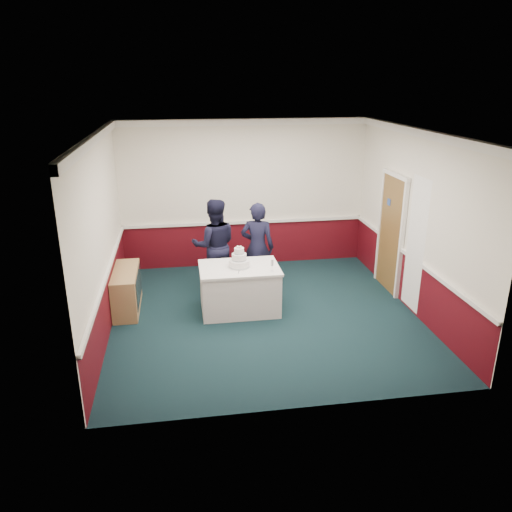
{
  "coord_description": "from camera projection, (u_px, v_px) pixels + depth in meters",
  "views": [
    {
      "loc": [
        -1.31,
        -7.39,
        3.76
      ],
      "look_at": [
        -0.17,
        -0.1,
        1.1
      ],
      "focal_mm": 35.0,
      "sensor_mm": 36.0,
      "label": 1
    }
  ],
  "objects": [
    {
      "name": "room_shell",
      "position": [
        264.0,
        192.0,
        8.25
      ],
      "size": [
        5.0,
        5.0,
        3.0
      ],
      "color": "white",
      "rests_on": "ground"
    },
    {
      "name": "wedding_cake",
      "position": [
        239.0,
        261.0,
        8.22
      ],
      "size": [
        0.35,
        0.35,
        0.36
      ],
      "color": "white",
      "rests_on": "cake_table"
    },
    {
      "name": "person_man",
      "position": [
        215.0,
        245.0,
        9.09
      ],
      "size": [
        0.85,
        0.66,
        1.72
      ],
      "primitive_type": "imported",
      "rotation": [
        0.0,
        0.0,
        3.13
      ],
      "color": "black",
      "rests_on": "ground"
    },
    {
      "name": "cake_knife",
      "position": [
        239.0,
        271.0,
        8.07
      ],
      "size": [
        0.06,
        0.22,
        0.0
      ],
      "primitive_type": "cube",
      "rotation": [
        0.0,
        0.0,
        -0.22
      ],
      "color": "silver",
      "rests_on": "cake_table"
    },
    {
      "name": "ground",
      "position": [
        265.0,
        315.0,
        8.34
      ],
      "size": [
        5.0,
        5.0,
        0.0
      ],
      "primitive_type": "plane",
      "color": "#12292E",
      "rests_on": "ground"
    },
    {
      "name": "champagne_flute",
      "position": [
        272.0,
        263.0,
        8.03
      ],
      "size": [
        0.05,
        0.05,
        0.21
      ],
      "color": "silver",
      "rests_on": "cake_table"
    },
    {
      "name": "cake_table",
      "position": [
        240.0,
        288.0,
        8.39
      ],
      "size": [
        1.32,
        0.92,
        0.79
      ],
      "color": "white",
      "rests_on": "ground"
    },
    {
      "name": "person_woman",
      "position": [
        257.0,
        247.0,
        9.05
      ],
      "size": [
        0.7,
        0.55,
        1.67
      ],
      "primitive_type": "imported",
      "rotation": [
        0.0,
        0.0,
        2.86
      ],
      "color": "black",
      "rests_on": "ground"
    },
    {
      "name": "sideboard",
      "position": [
        127.0,
        290.0,
        8.45
      ],
      "size": [
        0.41,
        1.2,
        0.7
      ],
      "color": "#9D7E4C",
      "rests_on": "ground"
    }
  ]
}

